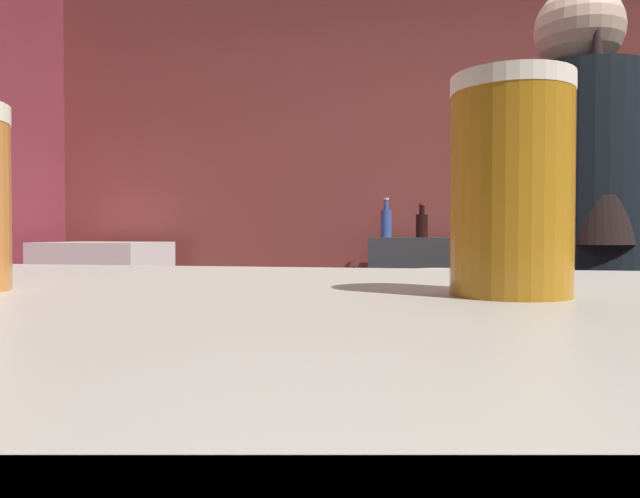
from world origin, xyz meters
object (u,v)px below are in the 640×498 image
mini_fridge (104,329)px  pint_glass_near (511,187)px  bartender (578,269)px  bottle_vinegar (422,224)px  bottle_olive_oil (386,222)px  mixing_bowl (442,279)px  bottle_hot_sauce (531,221)px

mini_fridge → pint_glass_near: size_ratio=7.86×
mini_fridge → bartender: (2.29, -1.57, 0.47)m
pint_glass_near → bottle_vinegar: bottle_vinegar is taller
bottle_vinegar → bartender: bearing=-75.3°
bartender → mini_fridge: bearing=44.2°
bottle_vinegar → bottle_olive_oil: (-0.21, 0.16, 0.02)m
bartender → mixing_bowl: (-0.34, 0.36, -0.06)m
mini_fridge → pint_glass_near: 3.49m
bartender → bottle_olive_oil: bearing=8.1°
bottle_vinegar → bottle_hot_sauce: bearing=10.8°
bartender → bottle_hot_sauce: bartender is taller
bottle_olive_oil → pint_glass_near: bearing=-83.6°
mini_fridge → mixing_bowl: bearing=-31.8°
bottle_vinegar → mixing_bowl: bearing=-85.5°
mini_fridge → bottle_vinegar: (1.85, 0.10, 0.62)m
mini_fridge → mixing_bowl: size_ratio=4.77×
bottle_vinegar → bottle_olive_oil: bearing=142.4°
mixing_bowl → bottle_olive_oil: size_ratio=0.95×
mixing_bowl → bartender: bearing=-47.0°
pint_glass_near → bottle_hot_sauce: size_ratio=0.58×
mini_fridge → bottle_vinegar: size_ratio=5.57×
bottle_hot_sauce → bartender: bearing=-94.7°
bottle_vinegar → bottle_olive_oil: size_ratio=0.82×
bartender → bottle_vinegar: size_ratio=9.20×
bottle_olive_oil → mini_fridge: bearing=-170.9°
bartender → bottle_olive_oil: (-0.65, 1.84, 0.16)m
mixing_bowl → bottle_olive_oil: 1.52m
mixing_bowl → bottle_hot_sauce: bottle_hot_sauce is taller
mixing_bowl → pint_glass_near: bearing=-88.9°
mini_fridge → pint_glass_near: bearing=-54.7°
bartender → pint_glass_near: (-0.31, -1.24, 0.12)m
pint_glass_near → bottle_hot_sauce: bearing=81.5°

